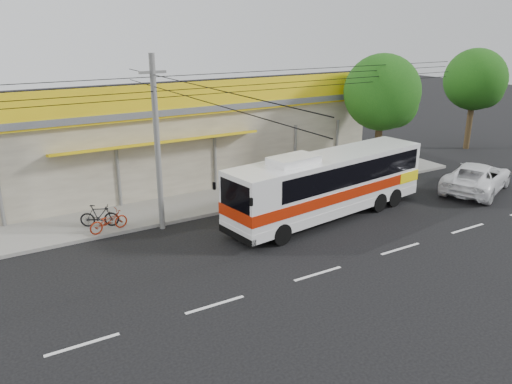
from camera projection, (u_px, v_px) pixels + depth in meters
ground at (279, 248)px, 19.45m from camera, size 120.00×120.00×0.00m
sidewalk at (212, 202)px, 24.32m from camera, size 30.00×3.20×0.15m
lane_markings at (318, 274)px, 17.41m from camera, size 50.00×0.12×0.01m
storefront_building at (168, 136)px, 28.13m from camera, size 22.60×9.20×5.70m
coach_bus at (331, 181)px, 22.13m from camera, size 10.50×3.53×3.17m
motorbike_red at (108, 221)px, 20.52m from camera, size 1.74×0.90×0.87m
motorbike_dark at (99, 216)px, 20.97m from camera, size 1.65×1.12×0.97m
white_car at (477, 177)px, 25.89m from camera, size 5.91×4.29×1.49m
utility_pole at (154, 86)px, 19.43m from camera, size 34.00×14.00×7.25m
tree_near at (384, 95)px, 27.07m from camera, size 4.14×4.14×6.86m
tree_far at (477, 82)px, 33.68m from camera, size 4.12×4.12×6.84m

